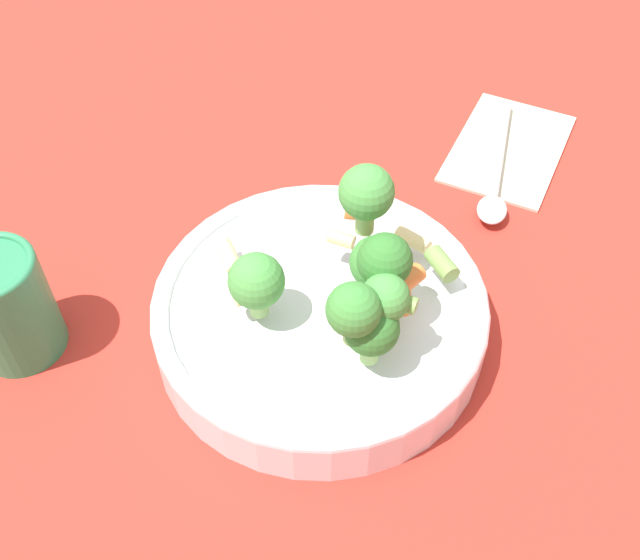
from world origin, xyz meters
TOP-DOWN VIEW (x-y plane):
  - ground_plane at (0.00, 0.00)m, footprint 3.00×3.00m
  - bowl at (0.00, 0.00)m, footprint 0.25×0.25m
  - pasta_salad at (0.02, -0.01)m, footprint 0.18×0.14m
  - cup at (-0.22, -0.04)m, footprint 0.07×0.07m
  - napkin at (0.15, 0.24)m, footprint 0.14×0.17m
  - spoon at (0.14, 0.18)m, footprint 0.04×0.18m

SIDE VIEW (x-z plane):
  - ground_plane at x=0.00m, z-range 0.00..0.00m
  - napkin at x=0.15m, z-range 0.00..0.01m
  - spoon at x=0.14m, z-range 0.01..0.02m
  - bowl at x=0.00m, z-range 0.00..0.05m
  - cup at x=-0.22m, z-range 0.00..0.09m
  - pasta_salad at x=0.02m, z-range 0.04..0.14m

